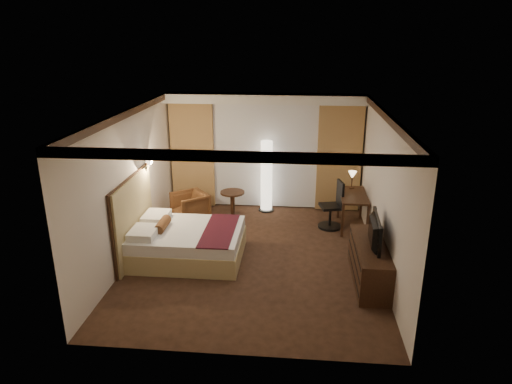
# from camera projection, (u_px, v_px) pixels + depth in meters

# --- Properties ---
(floor) EXTENTS (4.50, 5.50, 0.01)m
(floor) POSITION_uv_depth(u_px,v_px,m) (254.00, 257.00, 8.50)
(floor) COLOR #301E12
(floor) RESTS_ON ground
(ceiling) EXTENTS (4.50, 5.50, 0.01)m
(ceiling) POSITION_uv_depth(u_px,v_px,m) (254.00, 112.00, 7.61)
(ceiling) COLOR white
(ceiling) RESTS_ON back_wall
(back_wall) EXTENTS (4.50, 0.02, 2.70)m
(back_wall) POSITION_uv_depth(u_px,v_px,m) (265.00, 151.00, 10.64)
(back_wall) COLOR beige
(back_wall) RESTS_ON floor
(left_wall) EXTENTS (0.02, 5.50, 2.70)m
(left_wall) POSITION_uv_depth(u_px,v_px,m) (130.00, 185.00, 8.25)
(left_wall) COLOR beige
(left_wall) RESTS_ON floor
(right_wall) EXTENTS (0.02, 5.50, 2.70)m
(right_wall) POSITION_uv_depth(u_px,v_px,m) (384.00, 193.00, 7.86)
(right_wall) COLOR beige
(right_wall) RESTS_ON floor
(crown_molding) EXTENTS (4.50, 5.50, 0.12)m
(crown_molding) POSITION_uv_depth(u_px,v_px,m) (254.00, 116.00, 7.63)
(crown_molding) COLOR black
(crown_molding) RESTS_ON ceiling
(soffit) EXTENTS (4.50, 0.50, 0.20)m
(soffit) POSITION_uv_depth(u_px,v_px,m) (265.00, 99.00, 10.00)
(soffit) COLOR white
(soffit) RESTS_ON ceiling
(curtain_sheer) EXTENTS (2.48, 0.04, 2.45)m
(curtain_sheer) POSITION_uv_depth(u_px,v_px,m) (265.00, 156.00, 10.60)
(curtain_sheer) COLOR silver
(curtain_sheer) RESTS_ON back_wall
(curtain_left_drape) EXTENTS (1.00, 0.14, 2.45)m
(curtain_left_drape) POSITION_uv_depth(u_px,v_px,m) (193.00, 155.00, 10.69)
(curtain_left_drape) COLOR #A17D49
(curtain_left_drape) RESTS_ON back_wall
(curtain_right_drape) EXTENTS (1.00, 0.14, 2.45)m
(curtain_right_drape) POSITION_uv_depth(u_px,v_px,m) (339.00, 159.00, 10.39)
(curtain_right_drape) COLOR #A17D49
(curtain_right_drape) RESTS_ON back_wall
(wall_sconce) EXTENTS (0.24, 0.24, 0.24)m
(wall_sconce) POSITION_uv_depth(u_px,v_px,m) (149.00, 161.00, 8.77)
(wall_sconce) COLOR white
(wall_sconce) RESTS_ON left_wall
(bed) EXTENTS (1.97, 1.54, 0.58)m
(bed) POSITION_uv_depth(u_px,v_px,m) (188.00, 243.00, 8.40)
(bed) COLOR white
(bed) RESTS_ON floor
(headboard) EXTENTS (0.12, 1.84, 1.50)m
(headboard) POSITION_uv_depth(u_px,v_px,m) (134.00, 218.00, 8.34)
(headboard) COLOR tan
(headboard) RESTS_ON floor
(armchair) EXTENTS (0.93, 0.94, 0.71)m
(armchair) POSITION_uv_depth(u_px,v_px,m) (190.00, 205.00, 10.08)
(armchair) COLOR #543119
(armchair) RESTS_ON floor
(side_table) EXTENTS (0.55, 0.55, 0.60)m
(side_table) POSITION_uv_depth(u_px,v_px,m) (233.00, 204.00, 10.30)
(side_table) COLOR black
(side_table) RESTS_ON floor
(floor_lamp) EXTENTS (0.35, 0.35, 1.68)m
(floor_lamp) POSITION_uv_depth(u_px,v_px,m) (266.00, 176.00, 10.49)
(floor_lamp) COLOR white
(floor_lamp) RESTS_ON floor
(desk) EXTENTS (0.55, 1.14, 0.75)m
(desk) POSITION_uv_depth(u_px,v_px,m) (352.00, 211.00, 9.70)
(desk) COLOR black
(desk) RESTS_ON floor
(desk_lamp) EXTENTS (0.18, 0.18, 0.34)m
(desk_lamp) POSITION_uv_depth(u_px,v_px,m) (352.00, 181.00, 9.92)
(desk_lamp) COLOR #FFD899
(desk_lamp) RESTS_ON desk
(office_chair) EXTENTS (0.60, 0.60, 1.04)m
(office_chair) POSITION_uv_depth(u_px,v_px,m) (331.00, 205.00, 9.64)
(office_chair) COLOR black
(office_chair) RESTS_ON floor
(dresser) EXTENTS (0.50, 1.70, 0.66)m
(dresser) POSITION_uv_depth(u_px,v_px,m) (369.00, 262.00, 7.60)
(dresser) COLOR black
(dresser) RESTS_ON floor
(television) EXTENTS (0.60, 1.00, 0.13)m
(television) POSITION_uv_depth(u_px,v_px,m) (371.00, 229.00, 7.40)
(television) COLOR black
(television) RESTS_ON dresser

